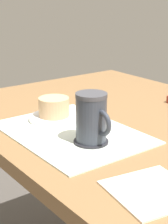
{
  "coord_description": "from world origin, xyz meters",
  "views": [
    {
      "loc": [
        0.68,
        -0.71,
        1.11
      ],
      "look_at": [
        -0.06,
        -0.16,
        0.8
      ],
      "focal_mm": 60.0,
      "sensor_mm": 36.0,
      "label": 1
    }
  ],
  "objects_px": {
    "dining_table": "(141,151)",
    "pastry_plate": "(54,118)",
    "pastry": "(54,107)",
    "coffee_mug": "(92,118)"
  },
  "relations": [
    {
      "from": "dining_table",
      "to": "coffee_mug",
      "type": "height_order",
      "value": "coffee_mug"
    },
    {
      "from": "dining_table",
      "to": "pastry_plate",
      "type": "xyz_separation_m",
      "value": [
        -0.16,
        -0.18,
        0.09
      ]
    },
    {
      "from": "dining_table",
      "to": "pastry",
      "type": "distance_m",
      "value": 0.28
    },
    {
      "from": "coffee_mug",
      "to": "dining_table",
      "type": "bearing_deg",
      "value": 98.03
    },
    {
      "from": "dining_table",
      "to": "coffee_mug",
      "type": "bearing_deg",
      "value": -81.97
    },
    {
      "from": "dining_table",
      "to": "pastry_plate",
      "type": "height_order",
      "value": "pastry_plate"
    },
    {
      "from": "dining_table",
      "to": "coffee_mug",
      "type": "distance_m",
      "value": 0.25
    },
    {
      "from": "dining_table",
      "to": "coffee_mug",
      "type": "relative_size",
      "value": 10.07
    },
    {
      "from": "dining_table",
      "to": "pastry",
      "type": "bearing_deg",
      "value": -131.63
    },
    {
      "from": "pastry_plate",
      "to": "pastry",
      "type": "xyz_separation_m",
      "value": [
        0.0,
        0.0,
        0.03
      ]
    }
  ]
}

